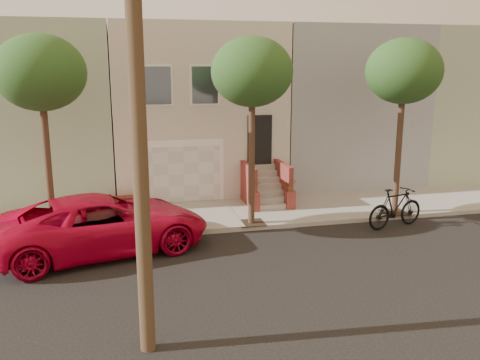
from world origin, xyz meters
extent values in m
plane|color=black|center=(0.00, 0.00, 0.00)|extent=(90.00, 90.00, 0.00)
cube|color=#9A978C|center=(0.00, 5.35, 0.07)|extent=(40.00, 3.70, 0.15)
cube|color=beige|center=(0.00, 11.20, 3.65)|extent=(7.00, 8.00, 7.00)
cube|color=#9EB08E|center=(-6.80, 11.20, 3.65)|extent=(6.50, 8.00, 7.00)
cube|color=gray|center=(6.80, 11.20, 3.65)|extent=(6.50, 8.00, 7.00)
cube|color=#9EB08E|center=(13.30, 11.20, 3.65)|extent=(6.50, 8.00, 7.00)
cube|color=white|center=(-0.90, 7.22, 1.40)|extent=(3.20, 0.12, 2.50)
cube|color=silver|center=(-0.90, 7.16, 1.30)|extent=(2.90, 0.06, 2.20)
cube|color=#9A978C|center=(-0.90, 5.35, 0.16)|extent=(3.20, 3.70, 0.02)
cube|color=maroon|center=(-3.10, 6.90, 0.37)|extent=(1.40, 0.45, 0.44)
cube|color=black|center=(2.20, 7.17, 2.55)|extent=(1.00, 0.06, 2.00)
cube|color=#3F4751|center=(-1.80, 7.17, 4.75)|extent=(1.00, 0.06, 1.40)
cube|color=white|center=(-1.80, 7.19, 4.75)|extent=(1.15, 0.05, 1.55)
cube|color=#3F4751|center=(0.00, 7.17, 4.75)|extent=(1.00, 0.06, 1.40)
cube|color=white|center=(0.00, 7.19, 4.75)|extent=(1.15, 0.05, 1.55)
cube|color=#3F4751|center=(1.80, 7.17, 4.75)|extent=(1.00, 0.06, 1.40)
cube|color=white|center=(1.80, 7.19, 4.75)|extent=(1.15, 0.05, 1.55)
cube|color=#9A978C|center=(2.20, 5.38, 0.25)|extent=(1.20, 0.28, 0.20)
cube|color=#9A978C|center=(2.20, 5.66, 0.45)|extent=(1.20, 0.28, 0.20)
cube|color=#9A978C|center=(2.20, 5.94, 0.65)|extent=(1.20, 0.28, 0.20)
cube|color=#9A978C|center=(2.20, 6.22, 0.85)|extent=(1.20, 0.28, 0.20)
cube|color=#9A978C|center=(2.20, 6.50, 1.05)|extent=(1.20, 0.28, 0.20)
cube|color=#9A978C|center=(2.20, 6.78, 1.25)|extent=(1.20, 0.28, 0.20)
cube|color=#9A978C|center=(2.20, 7.06, 1.45)|extent=(1.20, 0.28, 0.20)
cube|color=maroon|center=(1.50, 6.22, 0.95)|extent=(0.18, 1.96, 1.60)
cube|color=maroon|center=(2.90, 6.22, 0.95)|extent=(0.18, 1.96, 1.60)
cube|color=maroon|center=(1.50, 5.34, 0.50)|extent=(0.35, 0.35, 0.70)
imported|color=#1E4819|center=(1.50, 5.34, 1.07)|extent=(0.40, 0.35, 0.45)
cube|color=maroon|center=(2.90, 5.34, 0.50)|extent=(0.35, 0.35, 0.70)
imported|color=#1E4819|center=(2.90, 5.34, 1.07)|extent=(0.41, 0.35, 0.45)
cube|color=#2D2116|center=(-5.50, 3.90, 0.15)|extent=(0.90, 0.90, 0.02)
cylinder|color=#382319|center=(-5.50, 3.90, 2.25)|extent=(0.22, 0.22, 4.20)
ellipsoid|color=#1E4819|center=(-5.50, 3.90, 5.30)|extent=(2.70, 2.57, 2.29)
cube|color=#2D2116|center=(1.00, 3.90, 0.15)|extent=(0.90, 0.90, 0.02)
cylinder|color=#382319|center=(1.00, 3.90, 2.25)|extent=(0.22, 0.22, 4.20)
ellipsoid|color=#1E4819|center=(1.00, 3.90, 5.30)|extent=(2.70, 2.57, 2.29)
cube|color=#2D2116|center=(6.50, 3.90, 0.15)|extent=(0.90, 0.90, 0.02)
cylinder|color=#382319|center=(6.50, 3.90, 2.25)|extent=(0.22, 0.22, 4.20)
ellipsoid|color=#1E4819|center=(6.50, 3.90, 5.30)|extent=(2.70, 2.57, 2.29)
cylinder|color=#422D1E|center=(-3.00, -3.20, 5.00)|extent=(0.30, 0.30, 10.00)
imported|color=#BC0629|center=(-3.92, 2.63, 0.87)|extent=(6.79, 4.31, 1.75)
imported|color=black|center=(5.83, 2.71, 0.70)|extent=(2.43, 1.20, 1.41)
camera|label=1|loc=(-3.40, -12.67, 5.57)|focal=38.64mm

